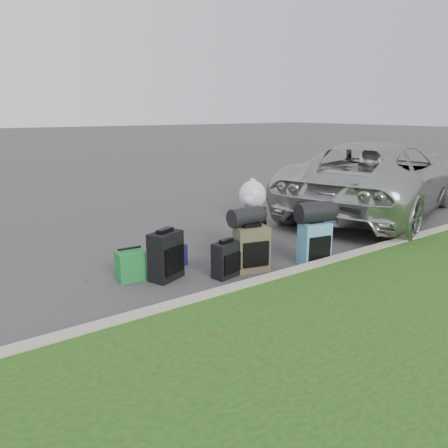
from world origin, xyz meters
TOP-DOWN VIEW (x-y plane):
  - ground at (0.00, 0.00)m, footprint 120.00×120.00m
  - curb at (0.00, -1.00)m, footprint 120.00×0.18m
  - suv at (4.32, 0.82)m, footprint 6.08×4.26m
  - suitcase_small_black at (-0.47, -0.38)m, footprint 0.41×0.28m
  - suitcase_large_black_left at (-1.17, 0.01)m, footprint 0.51×0.41m
  - suitcase_olive at (-0.06, -0.39)m, footprint 0.51×0.39m
  - suitcase_teal at (0.86, -0.70)m, footprint 0.47×0.34m
  - suitcase_large_black_right at (0.41, 0.19)m, footprint 0.55×0.47m
  - tote_green at (-1.56, 0.26)m, footprint 0.37×0.31m
  - tote_navy at (-0.81, 0.42)m, footprint 0.30×0.24m
  - duffel_left at (-0.08, -0.29)m, footprint 0.47×0.26m
  - duffel_right at (0.87, -0.66)m, footprint 0.58×0.41m
  - trash_bag at (0.43, 0.20)m, footprint 0.42×0.42m

SIDE VIEW (x-z plane):
  - ground at x=0.00m, z-range 0.00..0.00m
  - curb at x=0.00m, z-range 0.00..0.15m
  - tote_navy at x=-0.81m, z-range 0.00..0.30m
  - tote_green at x=-1.56m, z-range 0.00..0.39m
  - suitcase_small_black at x=-0.47m, z-range 0.00..0.47m
  - suitcase_teal at x=0.86m, z-range 0.00..0.61m
  - suitcase_olive at x=-0.06m, z-range 0.00..0.63m
  - suitcase_large_black_left at x=-1.17m, z-range 0.00..0.64m
  - suitcase_large_black_right at x=0.41m, z-range 0.00..0.71m
  - duffel_left at x=-0.08m, z-range 0.63..0.88m
  - duffel_right at x=0.87m, z-range 0.61..0.91m
  - suv at x=4.32m, z-range 0.00..1.54m
  - trash_bag at x=0.43m, z-range 0.71..1.13m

